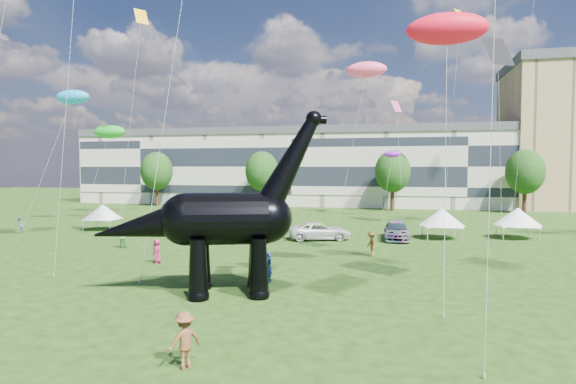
# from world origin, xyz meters

# --- Properties ---
(ground) EXTENTS (220.00, 220.00, 0.00)m
(ground) POSITION_xyz_m (0.00, 0.00, 0.00)
(ground) COLOR #16330C
(ground) RESTS_ON ground
(terrace_row) EXTENTS (78.00, 11.00, 12.00)m
(terrace_row) POSITION_xyz_m (-8.00, 62.00, 6.00)
(terrace_row) COLOR beige
(terrace_row) RESTS_ON ground
(tree_far_left) EXTENTS (5.20, 5.20, 9.44)m
(tree_far_left) POSITION_xyz_m (-30.00, 53.00, 6.29)
(tree_far_left) COLOR #382314
(tree_far_left) RESTS_ON ground
(tree_mid_left) EXTENTS (5.20, 5.20, 9.44)m
(tree_mid_left) POSITION_xyz_m (-12.00, 53.00, 6.29)
(tree_mid_left) COLOR #382314
(tree_mid_left) RESTS_ON ground
(tree_mid_right) EXTENTS (5.20, 5.20, 9.44)m
(tree_mid_right) POSITION_xyz_m (8.00, 53.00, 6.29)
(tree_mid_right) COLOR #382314
(tree_mid_right) RESTS_ON ground
(tree_far_right) EXTENTS (5.20, 5.20, 9.44)m
(tree_far_right) POSITION_xyz_m (26.00, 53.00, 6.29)
(tree_far_right) COLOR #382314
(tree_far_right) RESTS_ON ground
(dinosaur_sculpture) EXTENTS (11.75, 5.47, 9.71)m
(dinosaur_sculpture) POSITION_xyz_m (-0.15, 3.48, 3.67)
(dinosaur_sculpture) COLOR black
(dinosaur_sculpture) RESTS_ON ground
(car_silver) EXTENTS (2.46, 4.56, 1.47)m
(car_silver) POSITION_xyz_m (-8.62, 27.22, 0.74)
(car_silver) COLOR silver
(car_silver) RESTS_ON ground
(car_grey) EXTENTS (4.23, 1.93, 1.35)m
(car_grey) POSITION_xyz_m (-10.92, 23.18, 0.67)
(car_grey) COLOR slate
(car_grey) RESTS_ON ground
(car_white) EXTENTS (6.02, 4.09, 1.53)m
(car_white) POSITION_xyz_m (2.05, 22.56, 0.77)
(car_white) COLOR silver
(car_white) RESTS_ON ground
(car_dark) EXTENTS (2.40, 5.45, 1.56)m
(car_dark) POSITION_xyz_m (8.68, 24.17, 0.78)
(car_dark) COLOR #595960
(car_dark) RESTS_ON ground
(gazebo_near) EXTENTS (4.37, 4.37, 2.78)m
(gazebo_near) POSITION_xyz_m (12.63, 25.60, 1.95)
(gazebo_near) COLOR white
(gazebo_near) RESTS_ON ground
(gazebo_far) EXTENTS (4.07, 4.07, 2.81)m
(gazebo_far) POSITION_xyz_m (19.30, 27.18, 1.97)
(gazebo_far) COLOR white
(gazebo_far) RESTS_ON ground
(gazebo_left) EXTENTS (4.27, 4.27, 2.64)m
(gazebo_left) POSITION_xyz_m (-20.81, 24.29, 1.85)
(gazebo_left) COLOR white
(gazebo_left) RESTS_ON ground
(visitors) EXTENTS (53.36, 38.67, 1.83)m
(visitors) POSITION_xyz_m (-2.51, 12.67, 0.87)
(visitors) COLOR #307078
(visitors) RESTS_ON ground
(kites) EXTENTS (65.99, 49.41, 30.02)m
(kites) POSITION_xyz_m (-5.67, 22.72, 18.54)
(kites) COLOR red
(kites) RESTS_ON ground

